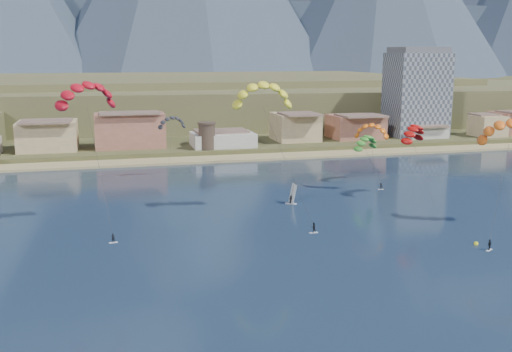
# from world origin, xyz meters

# --- Properties ---
(ground) EXTENTS (2400.00, 2400.00, 0.00)m
(ground) POSITION_xyz_m (0.00, 0.00, 0.00)
(ground) COLOR black
(ground) RESTS_ON ground
(beach) EXTENTS (2200.00, 12.00, 0.90)m
(beach) POSITION_xyz_m (0.00, 106.00, 0.25)
(beach) COLOR tan
(beach) RESTS_ON ground
(land) EXTENTS (2200.00, 900.00, 4.00)m
(land) POSITION_xyz_m (0.00, 560.00, 0.00)
(land) COLOR brown
(land) RESTS_ON ground
(foothills) EXTENTS (940.00, 210.00, 18.00)m
(foothills) POSITION_xyz_m (22.39, 232.47, 9.08)
(foothills) COLOR brown
(foothills) RESTS_ON ground
(town) EXTENTS (400.00, 24.00, 12.00)m
(town) POSITION_xyz_m (-40.00, 122.00, 8.00)
(town) COLOR beige
(town) RESTS_ON ground
(apartment_tower) EXTENTS (20.00, 16.00, 32.00)m
(apartment_tower) POSITION_xyz_m (85.00, 128.00, 17.82)
(apartment_tower) COLOR gray
(apartment_tower) RESTS_ON ground
(watchtower) EXTENTS (5.82, 5.82, 8.60)m
(watchtower) POSITION_xyz_m (5.00, 114.00, 6.37)
(watchtower) COLOR #47382D
(watchtower) RESTS_ON ground
(kitesurfer_red) EXTENTS (12.13, 14.73, 27.83)m
(kitesurfer_red) POSITION_xyz_m (-28.23, 40.93, 24.78)
(kitesurfer_red) COLOR silver
(kitesurfer_red) RESTS_ON ground
(kitesurfer_yellow) EXTENTS (12.48, 18.55, 28.91)m
(kitesurfer_yellow) POSITION_xyz_m (4.29, 43.46, 24.09)
(kitesurfer_yellow) COLOR silver
(kitesurfer_yellow) RESTS_ON ground
(kitesurfer_orange) EXTENTS (18.49, 17.81, 23.74)m
(kitesurfer_orange) POSITION_xyz_m (45.34, 24.44, 17.96)
(kitesurfer_orange) COLOR silver
(kitesurfer_orange) RESTS_ON ground
(kitesurfer_green) EXTENTS (8.76, 13.41, 13.79)m
(kitesurfer_green) POSITION_xyz_m (36.68, 65.97, 10.29)
(kitesurfer_green) COLOR silver
(kitesurfer_green) RESTS_ON ground
(distant_kite_dark) EXTENTS (7.82, 6.14, 17.52)m
(distant_kite_dark) POSITION_xyz_m (-9.18, 81.94, 14.88)
(distant_kite_dark) COLOR #262626
(distant_kite_dark) RESTS_ON ground
(distant_kite_orange) EXTENTS (8.47, 7.47, 17.41)m
(distant_kite_orange) POSITION_xyz_m (33.40, 56.15, 14.58)
(distant_kite_orange) COLOR #262626
(distant_kite_orange) RESTS_ON ground
(distant_kite_red) EXTENTS (8.95, 8.51, 17.92)m
(distant_kite_red) POSITION_xyz_m (39.28, 48.05, 14.88)
(distant_kite_red) COLOR #262626
(distant_kite_red) RESTS_ON ground
(windsurfer) EXTENTS (2.69, 2.69, 4.28)m
(windsurfer) POSITION_xyz_m (12.08, 48.83, 1.36)
(windsurfer) COLOR silver
(windsurfer) RESTS_ON ground
(buoy) EXTENTS (0.76, 0.76, 0.76)m
(buoy) POSITION_xyz_m (33.50, 15.25, 0.13)
(buoy) COLOR #FFF71A
(buoy) RESTS_ON ground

